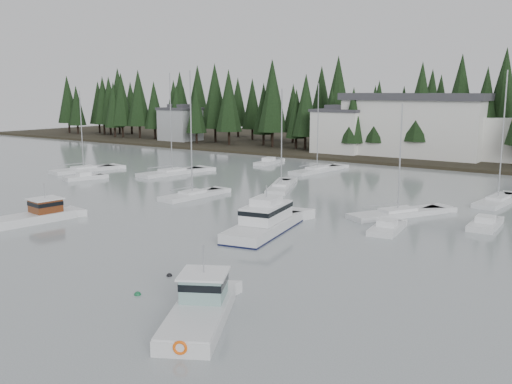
# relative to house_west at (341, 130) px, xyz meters

# --- Properties ---
(far_shore_land) EXTENTS (240.00, 54.00, 1.00)m
(far_shore_land) POSITION_rel_house_west_xyz_m (18.00, 18.00, -4.65)
(far_shore_land) COLOR black
(far_shore_land) RESTS_ON ground
(conifer_treeline) EXTENTS (200.00, 22.00, 20.00)m
(conifer_treeline) POSITION_rel_house_west_xyz_m (18.00, 7.00, -4.65)
(conifer_treeline) COLOR black
(conifer_treeline) RESTS_ON ground
(house_west) EXTENTS (9.54, 7.42, 8.75)m
(house_west) POSITION_rel_house_west_xyz_m (0.00, 0.00, 0.00)
(house_west) COLOR silver
(house_west) RESTS_ON ground
(house_far_west) EXTENTS (8.48, 7.42, 8.25)m
(house_far_west) POSITION_rel_house_west_xyz_m (-42.00, 2.00, -0.25)
(house_far_west) COLOR #999EA0
(house_far_west) RESTS_ON ground
(harbor_inn) EXTENTS (29.50, 11.50, 10.90)m
(harbor_inn) POSITION_rel_house_west_xyz_m (15.04, 3.34, 1.12)
(harbor_inn) COLOR silver
(harbor_inn) RESTS_ON ground
(lobster_boat_brown) EXTENTS (4.74, 8.28, 3.96)m
(lobster_boat_brown) POSITION_rel_house_west_xyz_m (2.32, -65.27, -4.20)
(lobster_boat_brown) COLOR silver
(lobster_boat_brown) RESTS_ON ground
(cabin_cruiser_center) EXTENTS (5.40, 11.12, 4.58)m
(cabin_cruiser_center) POSITION_rel_house_west_xyz_m (21.72, -56.01, -3.97)
(cabin_cruiser_center) COLOR silver
(cabin_cruiser_center) RESTS_ON ground
(lobster_boat_teal) EXTENTS (6.23, 8.19, 4.36)m
(lobster_boat_teal) POSITION_rel_house_west_xyz_m (29.81, -73.66, -4.13)
(lobster_boat_teal) COLOR silver
(lobster_boat_teal) RESTS_ON ground
(sailboat_0) EXTENTS (3.57, 11.05, 13.45)m
(sailboat_0) POSITION_rel_house_west_xyz_m (7.34, -21.58, -4.59)
(sailboat_0) COLOR silver
(sailboat_0) RESTS_ON ground
(sailboat_1) EXTENTS (6.19, 9.85, 12.64)m
(sailboat_1) POSITION_rel_house_west_xyz_m (11.03, -36.98, -4.58)
(sailboat_1) COLOR silver
(sailboat_1) RESTS_ON ground
(sailboat_3) EXTENTS (3.21, 9.45, 14.51)m
(sailboat_3) POSITION_rel_house_west_xyz_m (34.87, -31.13, -4.56)
(sailboat_3) COLOR silver
(sailboat_3) RESTS_ON ground
(sailboat_6) EXTENTS (7.14, 10.25, 11.24)m
(sailboat_6) POSITION_rel_house_west_xyz_m (28.56, -43.44, -4.60)
(sailboat_6) COLOR silver
(sailboat_6) RESTS_ON ground
(sailboat_7) EXTENTS (4.53, 10.95, 14.86)m
(sailboat_7) POSITION_rel_house_west_xyz_m (-8.46, -35.81, -4.58)
(sailboat_7) COLOR silver
(sailboat_7) RESTS_ON ground
(sailboat_8) EXTENTS (3.00, 8.49, 14.58)m
(sailboat_8) POSITION_rel_house_west_xyz_m (6.03, -47.67, -4.56)
(sailboat_8) COLOR silver
(sailboat_8) RESTS_ON ground
(sailboat_9) EXTENTS (4.44, 10.04, 12.35)m
(sailboat_9) POSITION_rel_house_west_xyz_m (-21.16, -41.41, -4.60)
(sailboat_9) COLOR silver
(sailboat_9) RESTS_ON ground
(runabout_0) EXTENTS (3.63, 5.60, 1.42)m
(runabout_0) POSITION_rel_house_west_xyz_m (-14.74, -46.35, -4.52)
(runabout_0) COLOR silver
(runabout_0) RESTS_ON ground
(runabout_1) EXTENTS (2.93, 5.40, 1.42)m
(runabout_1) POSITION_rel_house_west_xyz_m (30.13, -49.75, -4.52)
(runabout_1) COLOR silver
(runabout_1) RESTS_ON ground
(runabout_3) EXTENTS (3.13, 7.12, 1.42)m
(runabout_3) POSITION_rel_house_west_xyz_m (-3.75, -18.03, -4.52)
(runabout_3) COLOR silver
(runabout_3) RESTS_ON ground
(runabout_4) EXTENTS (2.47, 5.35, 1.42)m
(runabout_4) POSITION_rel_house_west_xyz_m (36.59, -43.36, -4.52)
(runabout_4) COLOR silver
(runabout_4) RESTS_ON ground
(mooring_buoy_green) EXTENTS (0.42, 0.42, 0.42)m
(mooring_buoy_green) POSITION_rel_house_west_xyz_m (24.26, -72.87, -4.65)
(mooring_buoy_green) COLOR #145933
(mooring_buoy_green) RESTS_ON ground
(mooring_buoy_dark) EXTENTS (0.39, 0.39, 0.39)m
(mooring_buoy_dark) POSITION_rel_house_west_xyz_m (23.34, -69.26, -4.65)
(mooring_buoy_dark) COLOR black
(mooring_buoy_dark) RESTS_ON ground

